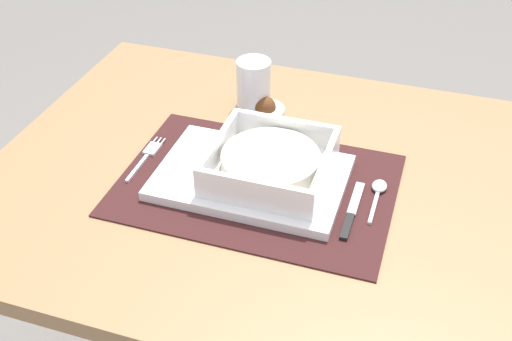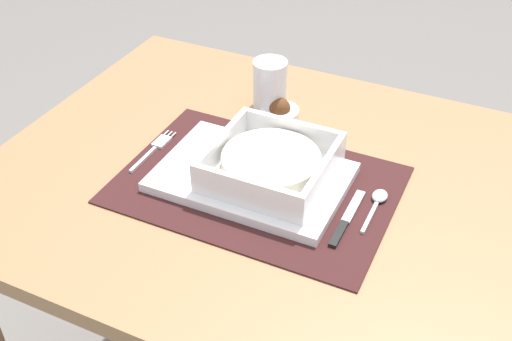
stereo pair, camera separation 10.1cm
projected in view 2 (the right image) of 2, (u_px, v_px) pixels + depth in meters
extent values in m
cube|color=#936D47|center=(265.00, 181.00, 1.06)|extent=(0.91, 0.74, 0.03)
cube|color=brown|center=(174.00, 182.00, 1.65)|extent=(0.05, 0.05, 0.70)
cube|color=brown|center=(495.00, 280.00, 1.38)|extent=(0.05, 0.05, 0.70)
cube|color=#381919|center=(256.00, 184.00, 1.03)|extent=(0.44, 0.31, 0.00)
cube|color=white|center=(252.00, 177.00, 1.03)|extent=(0.30, 0.20, 0.02)
cube|color=white|center=(271.00, 172.00, 1.02)|extent=(0.19, 0.19, 0.01)
cube|color=white|center=(222.00, 146.00, 1.03)|extent=(0.01, 0.19, 0.04)
cube|color=white|center=(323.00, 174.00, 0.97)|extent=(0.01, 0.19, 0.04)
cube|color=white|center=(247.00, 191.00, 0.94)|extent=(0.17, 0.01, 0.04)
cube|color=white|center=(292.00, 131.00, 1.06)|extent=(0.17, 0.01, 0.04)
cylinder|color=beige|center=(271.00, 163.00, 1.00)|extent=(0.16, 0.16, 0.03)
cube|color=silver|center=(143.00, 159.00, 1.07)|extent=(0.01, 0.08, 0.00)
cube|color=silver|center=(161.00, 143.00, 1.11)|extent=(0.02, 0.04, 0.00)
cylinder|color=silver|center=(165.00, 134.00, 1.14)|extent=(0.00, 0.02, 0.00)
cylinder|color=silver|center=(169.00, 135.00, 1.13)|extent=(0.00, 0.02, 0.00)
cylinder|color=silver|center=(173.00, 136.00, 1.13)|extent=(0.00, 0.02, 0.00)
cube|color=silver|center=(370.00, 218.00, 0.96)|extent=(0.01, 0.07, 0.00)
ellipsoid|color=silver|center=(380.00, 196.00, 0.99)|extent=(0.02, 0.03, 0.01)
cube|color=black|center=(339.00, 234.00, 0.93)|extent=(0.01, 0.06, 0.01)
cube|color=silver|center=(353.00, 206.00, 0.98)|extent=(0.01, 0.08, 0.00)
cylinder|color=white|center=(270.00, 85.00, 1.19)|extent=(0.07, 0.07, 0.10)
cylinder|color=gold|center=(270.00, 90.00, 1.20)|extent=(0.05, 0.05, 0.07)
cylinder|color=white|center=(280.00, 112.00, 1.19)|extent=(0.07, 0.07, 0.01)
sphere|color=#593319|center=(280.00, 108.00, 1.19)|extent=(0.04, 0.04, 0.04)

